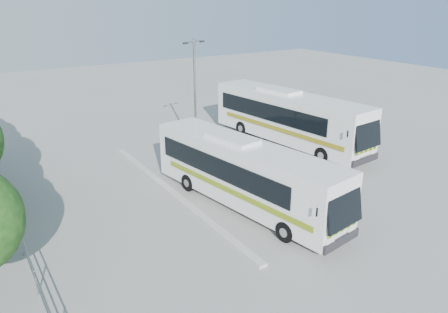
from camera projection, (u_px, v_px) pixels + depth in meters
ground at (229, 198)px, 22.84m from camera, size 100.00×100.00×0.00m
kerb_divider at (172, 193)px, 23.24m from camera, size 0.40×16.00×0.15m
railing at (7, 202)px, 20.72m from camera, size 0.06×22.00×1.00m
coach_main at (245, 173)px, 21.43m from camera, size 4.05×11.84×3.23m
coach_adjacent at (289, 117)px, 30.62m from camera, size 4.03×13.13×3.59m
lamppost at (195, 92)px, 28.07m from camera, size 1.78×0.72×7.47m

